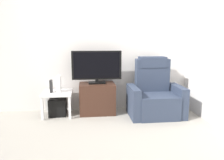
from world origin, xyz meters
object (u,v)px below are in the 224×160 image
object	(u,v)px
tv_stand	(97,98)
recliner_armchair	(155,95)
subwoofer_box	(58,107)
television	(97,66)
book_upright	(51,86)
side_table	(57,96)
game_console	(59,84)

from	to	relation	value
tv_stand	recliner_armchair	size ratio (longest dim) A/B	0.62
tv_stand	recliner_armchair	xyz separation A→B (m)	(1.07, -0.23, 0.08)
subwoofer_box	television	bearing A→B (deg)	5.30
television	book_upright	xyz separation A→B (m)	(-0.84, -0.09, -0.34)
side_table	game_console	world-z (taller)	game_console
recliner_armchair	subwoofer_box	bearing A→B (deg)	168.69
side_table	game_console	size ratio (longest dim) A/B	1.81
tv_stand	game_console	world-z (taller)	game_console
television	recliner_armchair	size ratio (longest dim) A/B	0.87
tv_stand	book_upright	xyz separation A→B (m)	(-0.84, -0.07, 0.27)
television	side_table	bearing A→B (deg)	-174.70
side_table	game_console	xyz separation A→B (m)	(0.04, 0.01, 0.22)
side_table	subwoofer_box	world-z (taller)	side_table
tv_stand	book_upright	bearing A→B (deg)	-175.26
game_console	tv_stand	bearing A→B (deg)	3.23
tv_stand	recliner_armchair	bearing A→B (deg)	-12.18
recliner_armchair	subwoofer_box	size ratio (longest dim) A/B	3.46
side_table	book_upright	distance (m)	0.21
tv_stand	book_upright	world-z (taller)	book_upright
television	side_table	distance (m)	0.91
tv_stand	game_console	xyz separation A→B (m)	(-0.71, -0.04, 0.31)
recliner_armchair	subwoofer_box	world-z (taller)	recliner_armchair
recliner_armchair	side_table	size ratio (longest dim) A/B	2.00
side_table	subwoofer_box	size ratio (longest dim) A/B	1.73
television	recliner_armchair	xyz separation A→B (m)	(1.07, -0.25, -0.53)
television	subwoofer_box	bearing A→B (deg)	-174.70
recliner_armchair	game_console	world-z (taller)	recliner_armchair
subwoofer_box	game_console	bearing A→B (deg)	15.95
side_table	game_console	bearing A→B (deg)	15.95
recliner_armchair	book_upright	xyz separation A→B (m)	(-1.91, 0.16, 0.19)
game_console	television	bearing A→B (deg)	4.76
book_upright	subwoofer_box	bearing A→B (deg)	11.31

